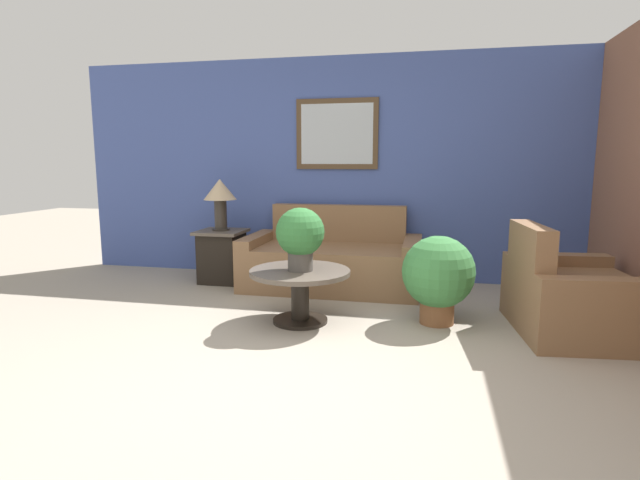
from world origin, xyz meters
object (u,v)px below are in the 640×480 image
at_px(potted_plant_on_table, 300,235).
at_px(side_table, 222,256).
at_px(table_lamp, 220,194).
at_px(potted_plant_floor, 438,275).
at_px(coffee_table, 300,284).
at_px(couch_main, 333,262).
at_px(armchair, 571,298).

bearing_deg(potted_plant_on_table, side_table, 135.06).
height_order(table_lamp, potted_plant_floor, table_lamp).
height_order(coffee_table, side_table, side_table).
bearing_deg(couch_main, potted_plant_floor, -42.75).
height_order(couch_main, potted_plant_on_table, potted_plant_on_table).
xyz_separation_m(coffee_table, potted_plant_floor, (1.17, 0.22, 0.09)).
relative_size(armchair, coffee_table, 1.39).
distance_m(couch_main, potted_plant_floor, 1.54).
bearing_deg(armchair, couch_main, 58.55).
relative_size(table_lamp, potted_plant_floor, 0.77).
relative_size(side_table, potted_plant_floor, 0.79).
bearing_deg(side_table, couch_main, 0.90).
xyz_separation_m(side_table, table_lamp, (0.00, 0.00, 0.71)).
xyz_separation_m(couch_main, coffee_table, (-0.05, -1.26, 0.05)).
xyz_separation_m(couch_main, potted_plant_on_table, (-0.04, -1.29, 0.49)).
bearing_deg(armchair, side_table, 67.80).
height_order(side_table, potted_plant_floor, potted_plant_floor).
height_order(armchair, coffee_table, armchair).
relative_size(couch_main, coffee_table, 2.21).
distance_m(side_table, potted_plant_floor, 2.64).
height_order(couch_main, potted_plant_floor, couch_main).
distance_m(table_lamp, potted_plant_floor, 2.70).
height_order(potted_plant_on_table, potted_plant_floor, potted_plant_on_table).
bearing_deg(couch_main, table_lamp, -179.10).
distance_m(couch_main, coffee_table, 1.27).
height_order(couch_main, coffee_table, couch_main).
bearing_deg(potted_plant_on_table, coffee_table, 112.92).
xyz_separation_m(couch_main, table_lamp, (-1.31, -0.02, 0.73)).
bearing_deg(potted_plant_floor, side_table, 157.28).
bearing_deg(potted_plant_floor, table_lamp, 157.28).
height_order(coffee_table, table_lamp, table_lamp).
bearing_deg(couch_main, side_table, -179.10).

